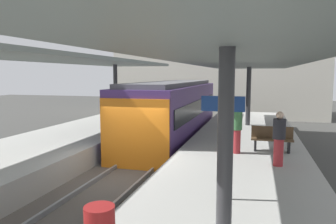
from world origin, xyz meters
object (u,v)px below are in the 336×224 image
at_px(passenger_near_bench, 237,128).
at_px(commuter_train, 173,112).
at_px(passenger_far_end, 105,111).
at_px(platform_sign, 223,124).
at_px(passenger_mid_platform, 279,138).
at_px(platform_bench, 272,138).

bearing_deg(passenger_near_bench, commuter_train, 124.26).
bearing_deg(passenger_far_end, commuter_train, 37.95).
xyz_separation_m(platform_sign, passenger_mid_platform, (1.33, 3.00, -0.80)).
relative_size(passenger_mid_platform, passenger_far_end, 0.93).
bearing_deg(platform_sign, commuter_train, 110.48).
height_order(commuter_train, platform_bench, commuter_train).
distance_m(platform_sign, passenger_mid_platform, 3.38).
xyz_separation_m(commuter_train, passenger_mid_platform, (4.89, -6.53, 0.10)).
relative_size(commuter_train, platform_sign, 5.05).
distance_m(platform_bench, passenger_mid_platform, 1.87).
xyz_separation_m(platform_sign, passenger_far_end, (-6.38, 7.34, -0.73)).
bearing_deg(passenger_mid_platform, platform_bench, 93.34).
bearing_deg(passenger_near_bench, platform_sign, -90.63).
relative_size(platform_bench, platform_sign, 0.63).
distance_m(platform_bench, platform_sign, 5.12).
xyz_separation_m(passenger_near_bench, passenger_mid_platform, (1.28, -1.24, -0.02)).
bearing_deg(platform_bench, passenger_far_end, 161.76).
distance_m(passenger_near_bench, passenger_far_end, 7.13).
relative_size(platform_bench, passenger_far_end, 0.81).
distance_m(commuter_train, passenger_near_bench, 6.41).
bearing_deg(passenger_near_bench, platform_bench, 26.95).
distance_m(commuter_train, passenger_mid_platform, 8.16).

